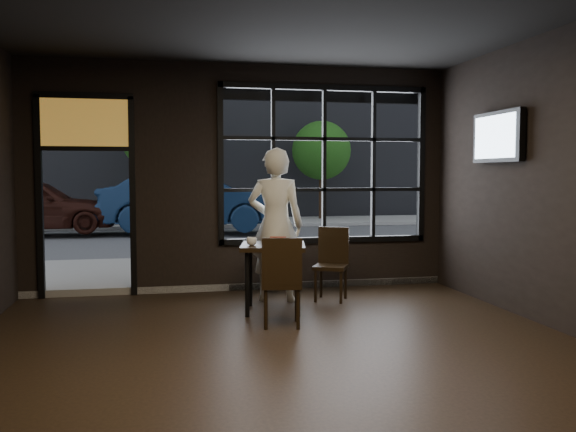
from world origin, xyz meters
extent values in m
cube|color=black|center=(0.00, 0.00, -0.01)|extent=(6.00, 7.00, 0.02)
cube|color=black|center=(1.20, 3.50, 1.80)|extent=(3.06, 0.12, 2.28)
cube|color=orange|center=(-2.10, 3.50, 2.35)|extent=(1.20, 0.06, 0.70)
cube|color=#545456|center=(0.00, 24.00, -0.02)|extent=(60.00, 41.00, 0.04)
cube|color=#5B5956|center=(0.00, 23.00, 7.50)|extent=(28.00, 12.00, 15.00)
cube|color=black|center=(0.20, 2.12, 0.41)|extent=(0.90, 0.90, 0.82)
cube|color=black|center=(0.17, 1.41, 0.49)|extent=(0.49, 0.49, 0.99)
cube|color=black|center=(1.05, 2.59, 0.48)|extent=(0.56, 0.56, 0.96)
imported|color=silver|center=(0.34, 2.71, 1.00)|extent=(0.84, 0.68, 2.00)
imported|color=silver|center=(-0.07, 2.04, 0.87)|extent=(0.13, 0.13, 0.10)
cube|color=black|center=(2.93, 1.76, 2.12)|extent=(0.12, 1.06, 0.62)
imported|color=#0E213D|center=(-0.29, 11.82, 0.92)|extent=(5.15, 2.37, 1.64)
imported|color=black|center=(-4.47, 12.03, 0.83)|extent=(4.32, 1.81, 1.46)
cylinder|color=#332114|center=(-1.23, 14.99, 1.10)|extent=(0.20, 0.20, 2.21)
sphere|color=#255C17|center=(-1.23, 14.99, 2.91)|extent=(2.41, 2.41, 2.41)
cylinder|color=#332114|center=(4.31, 15.50, 0.94)|extent=(0.17, 0.17, 1.87)
sphere|color=#2D661B|center=(4.31, 15.50, 2.46)|extent=(2.04, 2.04, 2.04)
camera|label=1|loc=(-1.09, -5.06, 1.67)|focal=38.00mm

